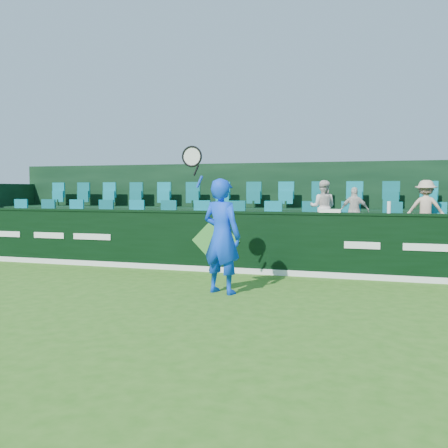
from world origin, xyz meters
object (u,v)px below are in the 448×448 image
(spectator_left, at_px, (323,207))
(drinks_bottle, at_px, (389,207))
(towel, at_px, (330,211))
(spectator_right, at_px, (426,208))
(tennis_player, at_px, (221,236))
(spectator_middle, at_px, (355,211))

(spectator_left, xyz_separation_m, drinks_bottle, (1.42, -1.12, 0.05))
(towel, relative_size, drinks_bottle, 1.80)
(spectator_right, bearing_deg, drinks_bottle, 59.14)
(tennis_player, height_order, spectator_middle, tennis_player)
(spectator_right, relative_size, towel, 2.86)
(tennis_player, height_order, spectator_left, tennis_player)
(spectator_left, bearing_deg, spectator_right, -178.10)
(spectator_right, height_order, drinks_bottle, spectator_right)
(drinks_bottle, bearing_deg, spectator_middle, 122.38)
(spectator_right, xyz_separation_m, drinks_bottle, (-0.78, -1.12, 0.06))
(spectator_left, distance_m, drinks_bottle, 1.81)
(drinks_bottle, bearing_deg, tennis_player, -142.38)
(towel, bearing_deg, spectator_left, 103.62)
(tennis_player, distance_m, spectator_middle, 3.92)
(towel, distance_m, drinks_bottle, 1.15)
(tennis_player, bearing_deg, spectator_middle, 57.36)
(tennis_player, height_order, towel, tennis_player)
(spectator_right, bearing_deg, towel, 34.10)
(tennis_player, relative_size, spectator_right, 2.16)
(spectator_middle, bearing_deg, spectator_left, -2.93)
(spectator_right, bearing_deg, spectator_middle, 3.85)
(spectator_middle, distance_m, spectator_right, 1.49)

